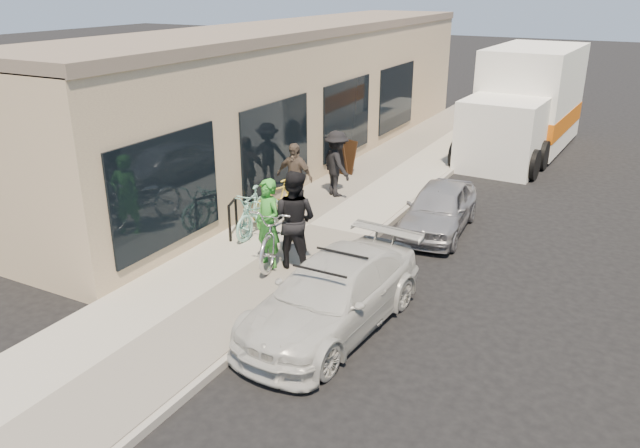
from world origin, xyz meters
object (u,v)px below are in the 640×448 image
at_px(cruiser_bike_c, 277,200).
at_px(moving_truck, 526,106).
at_px(sedan_white, 332,295).
at_px(bystander_a, 337,164).
at_px(tandem_bike, 281,231).
at_px(cruiser_bike_a, 252,210).
at_px(man_standing, 294,219).
at_px(woman_rider, 268,224).
at_px(sedan_silver, 439,208).
at_px(cruiser_bike_b, 260,213).
at_px(sandwich_board, 343,157).
at_px(bike_rack, 233,215).
at_px(bystander_b, 294,177).

bearing_deg(cruiser_bike_c, moving_truck, 86.79).
xyz_separation_m(sedan_white, bystander_a, (-2.86, 5.80, 0.41)).
relative_size(tandem_bike, cruiser_bike_a, 1.42).
bearing_deg(bystander_a, man_standing, 141.45).
xyz_separation_m(woman_rider, cruiser_bike_a, (-1.35, 1.43, -0.40)).
bearing_deg(man_standing, sedan_silver, -120.16).
bearing_deg(man_standing, cruiser_bike_b, -38.61).
bearing_deg(sandwich_board, cruiser_bike_c, -65.11).
bearing_deg(cruiser_bike_b, sedan_white, -40.52).
bearing_deg(bystander_a, cruiser_bike_c, 113.71).
xyz_separation_m(sandwich_board, tandem_bike, (1.56, -5.95, 0.11)).
xyz_separation_m(sandwich_board, cruiser_bike_b, (0.42, -5.00, -0.03)).
xyz_separation_m(moving_truck, man_standing, (-1.95, -11.97, -0.38)).
height_order(sedan_white, moving_truck, moving_truck).
bearing_deg(tandem_bike, cruiser_bike_b, 128.21).
distance_m(bike_rack, bystander_a, 3.70).
height_order(sandwich_board, man_standing, man_standing).
bearing_deg(man_standing, bike_rack, -21.31).
xyz_separation_m(sedan_white, woman_rider, (-2.06, 1.28, 0.44)).
distance_m(moving_truck, bystander_a, 8.34).
bearing_deg(bike_rack, bystander_b, 81.23).
relative_size(tandem_bike, man_standing, 1.17).
distance_m(cruiser_bike_a, cruiser_bike_b, 0.25).
height_order(sedan_silver, cruiser_bike_b, sedan_silver).
distance_m(cruiser_bike_b, bystander_b, 1.68).
distance_m(sedan_white, sedan_silver, 4.99).
xyz_separation_m(cruiser_bike_a, cruiser_bike_b, (0.24, -0.07, -0.02)).
height_order(sedan_silver, cruiser_bike_c, sedan_silver).
bearing_deg(moving_truck, cruiser_bike_b, -105.23).
distance_m(man_standing, cruiser_bike_b, 1.98).
bearing_deg(bystander_b, sandwich_board, 98.04).
bearing_deg(bystander_a, cruiser_bike_b, 119.68).
distance_m(bike_rack, tandem_bike, 1.61).
distance_m(cruiser_bike_a, bystander_a, 3.15).
relative_size(tandem_bike, cruiser_bike_c, 1.50).
bearing_deg(cruiser_bike_c, sandwich_board, 110.90).
xyz_separation_m(tandem_bike, bystander_a, (-0.84, 4.09, 0.26)).
height_order(sandwich_board, cruiser_bike_b, sandwich_board).
distance_m(sandwich_board, sedan_white, 8.45).
bearing_deg(bystander_b, woman_rider, -66.59).
distance_m(cruiser_bike_b, cruiser_bike_c, 0.96).
height_order(woman_rider, bystander_b, woman_rider).
distance_m(sedan_silver, man_standing, 3.95).
bearing_deg(bystander_a, woman_rider, 135.30).
bearing_deg(sedan_white, woman_rider, 152.78).
height_order(sedan_white, sedan_silver, sedan_white).
distance_m(sedan_white, woman_rider, 2.47).
height_order(sedan_silver, tandem_bike, tandem_bike).
distance_m(sedan_white, moving_truck, 13.53).
xyz_separation_m(moving_truck, cruiser_bike_c, (-3.64, -9.89, -0.90)).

